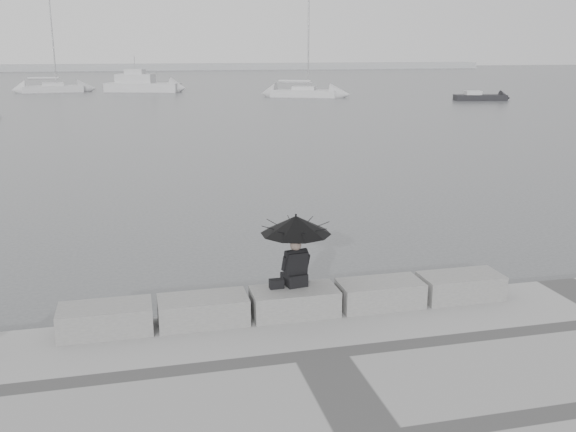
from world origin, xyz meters
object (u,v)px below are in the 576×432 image
object	(u,v)px
seated_person	(296,232)
sailboat_left	(53,88)
motor_cruiser	(143,85)
small_motorboat	(480,97)
sailboat_right	(304,92)

from	to	relation	value
seated_person	sailboat_left	size ratio (longest dim) A/B	0.11
motor_cruiser	small_motorboat	bearing A→B (deg)	-12.56
sailboat_right	sailboat_left	bearing A→B (deg)	177.17
motor_cruiser	seated_person	bearing A→B (deg)	-68.29
motor_cruiser	small_motorboat	size ratio (longest dim) A/B	1.73
sailboat_left	motor_cruiser	bearing A→B (deg)	-15.62
sailboat_left	sailboat_right	bearing A→B (deg)	-33.90
seated_person	small_motorboat	size ratio (longest dim) A/B	0.25
small_motorboat	sailboat_right	bearing A→B (deg)	163.07
sailboat_left	small_motorboat	xyz separation A→B (m)	(45.10, -24.38, -0.21)
sailboat_left	motor_cruiser	xyz separation A→B (m)	(10.91, -1.94, 0.36)
motor_cruiser	small_motorboat	distance (m)	40.90
sailboat_right	small_motorboat	size ratio (longest dim) A/B	2.31
sailboat_right	small_motorboat	xyz separation A→B (m)	(16.75, -9.09, -0.21)
seated_person	sailboat_left	xyz separation A→B (m)	(-12.17, 75.04, -1.50)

